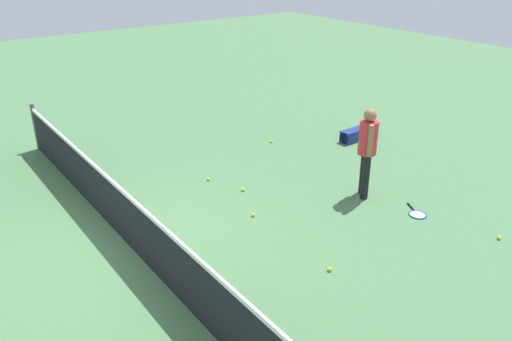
{
  "coord_description": "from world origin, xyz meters",
  "views": [
    {
      "loc": [
        -6.77,
        2.48,
        4.43
      ],
      "look_at": [
        -0.5,
        -2.12,
        0.9
      ],
      "focal_mm": 36.16,
      "sensor_mm": 36.0,
      "label": 1
    }
  ],
  "objects": [
    {
      "name": "player_near_side",
      "position": [
        -1.0,
        -4.24,
        1.01
      ],
      "size": [
        0.48,
        0.48,
        1.7
      ],
      "color": "black",
      "rests_on": "ground_plane"
    },
    {
      "name": "tennis_ball_stray_left",
      "position": [
        -0.43,
        -2.11,
        0.03
      ],
      "size": [
        0.07,
        0.07,
        0.07
      ],
      "primitive_type": "sphere",
      "color": "#C6E033",
      "rests_on": "ground_plane"
    },
    {
      "name": "tennis_racket_near_player",
      "position": [
        -2.08,
        -4.47,
        0.01
      ],
      "size": [
        0.6,
        0.42,
        0.03
      ],
      "color": "blue",
      "rests_on": "ground_plane"
    },
    {
      "name": "court_net",
      "position": [
        0.0,
        0.0,
        0.5
      ],
      "size": [
        10.09,
        0.09,
        1.07
      ],
      "color": "#4C4C51",
      "rests_on": "ground_plane"
    },
    {
      "name": "tennis_ball_baseline",
      "position": [
        0.47,
        -2.53,
        0.03
      ],
      "size": [
        0.07,
        0.07,
        0.07
      ],
      "primitive_type": "sphere",
      "color": "#C6E033",
      "rests_on": "ground_plane"
    },
    {
      "name": "tennis_ball_by_net",
      "position": [
        1.26,
        -2.24,
        0.03
      ],
      "size": [
        0.07,
        0.07,
        0.07
      ],
      "primitive_type": "sphere",
      "color": "#C6E033",
      "rests_on": "ground_plane"
    },
    {
      "name": "tennis_ball_stray_right",
      "position": [
        -3.37,
        -4.86,
        0.03
      ],
      "size": [
        0.07,
        0.07,
        0.07
      ],
      "primitive_type": "sphere",
      "color": "#C6E033",
      "rests_on": "ground_plane"
    },
    {
      "name": "equipment_bag",
      "position": [
        1.12,
        -6.21,
        0.14
      ],
      "size": [
        0.31,
        0.81,
        0.28
      ],
      "color": "navy",
      "rests_on": "ground_plane"
    },
    {
      "name": "ground_plane",
      "position": [
        0.0,
        0.0,
        0.0
      ],
      "size": [
        40.0,
        40.0,
        0.0
      ],
      "primitive_type": "plane",
      "color": "#4C7A4C"
    },
    {
      "name": "tennis_ball_midcourt",
      "position": [
        -2.39,
        -2.06,
        0.03
      ],
      "size": [
        0.07,
        0.07,
        0.07
      ],
      "primitive_type": "sphere",
      "color": "#C6E033",
      "rests_on": "ground_plane"
    },
    {
      "name": "tennis_ball_near_player",
      "position": [
        2.17,
        -4.53,
        0.03
      ],
      "size": [
        0.07,
        0.07,
        0.07
      ],
      "primitive_type": "sphere",
      "color": "#C6E033",
      "rests_on": "ground_plane"
    }
  ]
}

